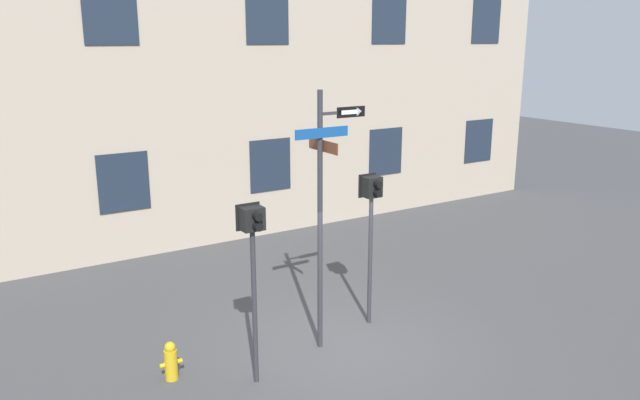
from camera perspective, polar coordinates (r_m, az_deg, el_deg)
ground_plane at (r=11.40m, az=2.64°, el=-13.40°), size 60.00×60.00×0.00m
building_facade at (r=16.36m, az=-11.86°, el=16.26°), size 24.00×0.63×11.84m
street_sign_pole at (r=10.52m, az=0.34°, el=-0.05°), size 1.39×0.87×4.54m
pedestrian_signal_left at (r=9.52m, az=-6.16°, el=-4.20°), size 0.40×0.40×2.93m
pedestrian_signal_right at (r=11.56m, az=4.72°, el=-0.81°), size 0.38×0.40×2.92m
fire_hydrant at (r=10.61m, az=-13.48°, el=-14.15°), size 0.37×0.21×0.65m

